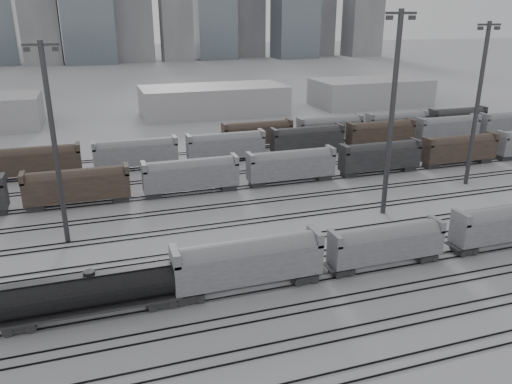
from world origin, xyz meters
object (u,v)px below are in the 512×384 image
object	(u,v)px
hopper_car_b	(386,243)
hopper_car_c	(506,222)
tank_car_b	(91,292)
light_mast_c	(392,111)
hopper_car_a	(248,260)

from	to	relation	value
hopper_car_b	hopper_car_c	distance (m)	16.67
tank_car_b	hopper_car_c	distance (m)	48.12
light_mast_c	hopper_car_c	bearing A→B (deg)	-60.42
tank_car_b	light_mast_c	world-z (taller)	light_mast_c
hopper_car_a	hopper_car_b	xyz separation A→B (m)	(16.14, -0.00, -0.44)
hopper_car_c	hopper_car_a	bearing A→B (deg)	180.00
tank_car_b	hopper_car_b	size ratio (longest dim) A/B	1.37
hopper_car_a	hopper_car_c	bearing A→B (deg)	0.00
hopper_car_c	light_mast_c	size ratio (longest dim) A/B	0.52
light_mast_c	hopper_car_a	bearing A→B (deg)	-150.17
hopper_car_a	hopper_car_b	size ratio (longest dim) A/B	1.15
tank_car_b	hopper_car_c	world-z (taller)	hopper_car_c
hopper_car_a	light_mast_c	bearing A→B (deg)	29.83
tank_car_b	hopper_car_b	xyz separation A→B (m)	(31.45, -0.00, 0.34)
tank_car_b	hopper_car_a	xyz separation A→B (m)	(15.31, 0.00, 0.78)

